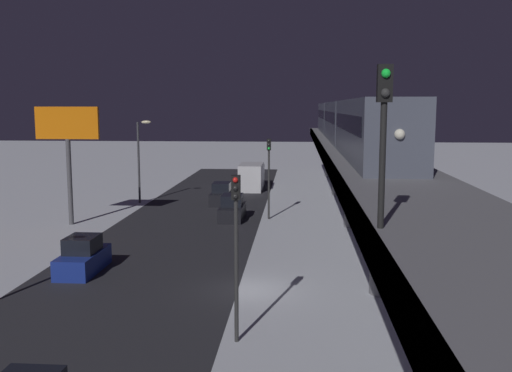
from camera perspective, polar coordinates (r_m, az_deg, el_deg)
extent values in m
plane|color=silver|center=(28.59, -0.92, -10.28)|extent=(240.00, 240.00, 0.00)
cube|color=#28282D|center=(29.68, -12.59, -9.77)|extent=(11.00, 109.50, 0.01)
cube|color=slate|center=(27.59, 12.86, 0.60)|extent=(5.00, 109.50, 0.80)
cube|color=#38383D|center=(27.33, 7.92, 0.65)|extent=(0.24, 107.31, 0.80)
cylinder|color=slate|center=(74.37, 7.38, 2.90)|extent=(1.40, 1.40, 5.10)
cylinder|color=slate|center=(58.83, 8.22, 1.59)|extent=(1.40, 1.40, 5.10)
cylinder|color=slate|center=(43.37, 9.65, -0.66)|extent=(1.40, 1.40, 5.10)
cylinder|color=slate|center=(28.11, 12.67, -5.39)|extent=(1.40, 1.40, 5.10)
cube|color=#4C5160|center=(33.50, 11.39, 5.49)|extent=(2.90, 18.00, 3.40)
cube|color=black|center=(33.49, 11.41, 6.19)|extent=(2.94, 16.20, 0.90)
cube|color=#4C5160|center=(52.00, 8.83, 6.34)|extent=(2.90, 18.00, 3.40)
cube|color=black|center=(51.99, 8.84, 6.79)|extent=(2.94, 16.20, 0.90)
cube|color=#4C5160|center=(70.55, 7.61, 6.74)|extent=(2.90, 18.00, 3.40)
cube|color=black|center=(70.54, 7.62, 7.07)|extent=(2.94, 16.20, 0.90)
sphere|color=white|center=(24.55, 14.03, 5.00)|extent=(0.44, 0.44, 0.44)
cylinder|color=black|center=(14.44, 12.39, 2.13)|extent=(0.16, 0.16, 3.20)
cube|color=black|center=(14.38, 12.62, 9.88)|extent=(0.36, 0.28, 0.90)
sphere|color=#19F23F|center=(14.24, 12.74, 10.83)|extent=(0.22, 0.22, 0.22)
sphere|color=#333333|center=(14.22, 12.69, 8.98)|extent=(0.22, 0.22, 0.22)
cube|color=black|center=(53.27, -3.41, -1.17)|extent=(1.80, 4.41, 1.10)
cube|color=black|center=(53.13, -3.42, -0.12)|extent=(1.58, 2.12, 0.87)
cube|color=black|center=(45.98, -2.36, -2.61)|extent=(1.80, 4.61, 1.10)
cube|color=black|center=(45.81, -2.37, -1.39)|extent=(1.58, 2.21, 0.87)
cube|color=navy|center=(32.85, -16.74, -7.20)|extent=(1.80, 4.19, 1.10)
cube|color=black|center=(32.61, -16.81, -5.53)|extent=(1.58, 2.01, 0.87)
cube|color=silver|center=(65.62, -0.21, 1.12)|extent=(2.30, 2.20, 2.40)
cube|color=silver|center=(61.83, -0.48, 0.90)|extent=(2.40, 5.00, 2.80)
cylinder|color=#2D2D2D|center=(21.88, -1.96, -8.47)|extent=(0.16, 0.16, 5.50)
cube|color=black|center=(21.20, -2.00, -0.14)|extent=(0.32, 0.32, 0.90)
sphere|color=red|center=(20.98, -2.06, 0.60)|extent=(0.20, 0.20, 0.20)
sphere|color=black|center=(21.02, -2.06, -0.21)|extent=(0.20, 0.20, 0.20)
sphere|color=black|center=(21.07, -2.05, -1.02)|extent=(0.20, 0.20, 0.20)
cylinder|color=#2D2D2D|center=(45.63, 1.28, 0.12)|extent=(0.16, 0.16, 5.50)
cube|color=black|center=(45.31, 1.29, 4.13)|extent=(0.32, 0.32, 0.90)
sphere|color=black|center=(45.12, 1.28, 4.49)|extent=(0.20, 0.20, 0.20)
sphere|color=black|center=(45.13, 1.28, 4.11)|extent=(0.20, 0.20, 0.20)
sphere|color=#19E53F|center=(45.16, 1.28, 3.73)|extent=(0.20, 0.20, 0.20)
cylinder|color=#4C4C51|center=(45.65, -17.96, 0.37)|extent=(0.36, 0.36, 6.50)
cube|color=orange|center=(45.31, -18.20, 5.96)|extent=(4.80, 0.30, 2.40)
cylinder|color=#38383D|center=(54.33, -11.53, 2.26)|extent=(0.20, 0.20, 7.50)
ellipsoid|color=#F4E5B2|center=(53.89, -10.82, 6.24)|extent=(0.90, 0.44, 0.30)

